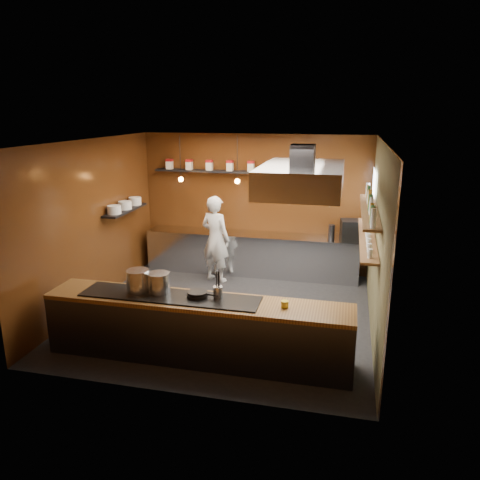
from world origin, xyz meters
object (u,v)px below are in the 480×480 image
(stockpot_small, at_px, (159,283))
(chef, at_px, (216,239))
(extractor_hood, at_px, (302,178))
(stockpot_large, at_px, (138,281))
(espresso_machine, at_px, (352,230))

(stockpot_small, bearing_deg, chef, 90.94)
(extractor_hood, relative_size, stockpot_small, 6.25)
(stockpot_small, relative_size, chef, 0.18)
(extractor_hood, bearing_deg, chef, 134.48)
(stockpot_large, bearing_deg, stockpot_small, 4.17)
(extractor_hood, relative_size, espresso_machine, 4.64)
(stockpot_small, xyz_separation_m, chef, (-0.05, 3.10, -0.18))
(espresso_machine, bearing_deg, extractor_hood, -115.66)
(espresso_machine, height_order, chef, chef)
(stockpot_large, relative_size, stockpot_small, 1.05)
(extractor_hood, distance_m, stockpot_large, 2.85)
(extractor_hood, bearing_deg, stockpot_small, -149.00)
(stockpot_large, xyz_separation_m, espresso_machine, (3.00, 3.66, 0.01))
(stockpot_small, height_order, espresso_machine, espresso_machine)
(extractor_hood, xyz_separation_m, espresso_machine, (0.80, 2.50, -1.39))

